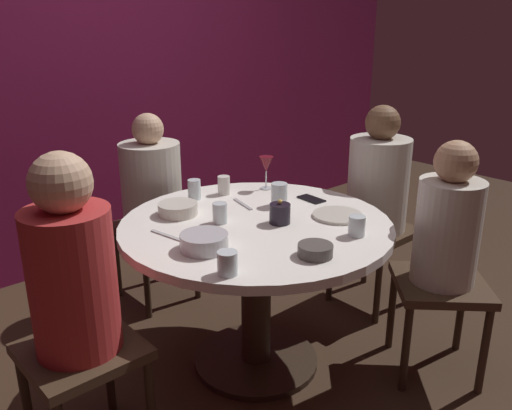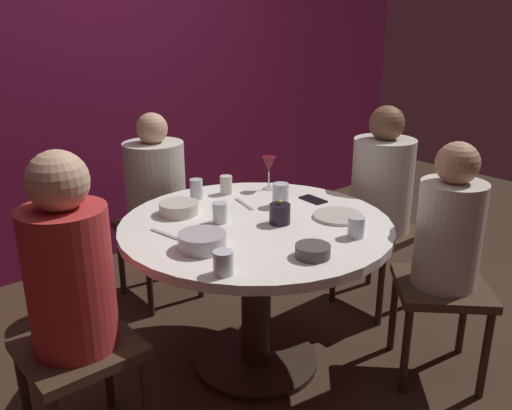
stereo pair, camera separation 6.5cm
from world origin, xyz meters
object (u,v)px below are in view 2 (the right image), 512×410
Objects in this scene: bowl_serving_large at (202,241)px; cup_center_front at (220,213)px; seated_diner_back at (156,186)px; seated_diner_left at (70,278)px; dinner_plate at (338,216)px; cup_by_left_diner at (281,195)px; bowl_salad_center at (179,208)px; seated_diner_right at (382,187)px; wine_glass at (269,166)px; candle_holder at (280,214)px; cup_by_right_diner at (226,185)px; cell_phone at (313,200)px; cup_far_edge at (356,227)px; seated_diner_front_right at (448,237)px; cup_beside_wine at (196,189)px; bowl_small_white at (313,251)px; dining_table at (256,257)px; cup_near_candle at (223,263)px.

bowl_serving_large is 0.30m from cup_center_front.
seated_diner_back reaches higher than bowl_serving_large.
seated_diner_left reaches higher than dinner_plate.
cup_by_left_diner is at bearing 16.31° from seated_diner_back.
seated_diner_left is at bearing -154.35° from bowl_salad_center.
seated_diner_right is at bearing -5.52° from cup_center_front.
seated_diner_back reaches higher than wine_glass.
candle_holder is 1.16× the size of cup_by_right_diner.
cup_far_edge is at bearing 68.02° from cell_phone.
seated_diner_front_right reaches higher than cup_by_right_diner.
seated_diner_right reaches higher than candle_holder.
cup_by_left_diner is at bearing -74.63° from cup_by_right_diner.
cup_far_edge is (-0.21, -0.44, 0.04)m from cell_phone.
cup_beside_wine is (0.11, 0.34, 0.00)m from cup_center_front.
seated_diner_front_right reaches higher than bowl_small_white.
dining_table is at bearing -138.02° from wine_glass.
cup_by_left_diner is (0.65, 0.41, 0.01)m from cup_near_candle.
seated_diner_left reaches higher than dining_table.
seated_diner_left is 10.75× the size of cup_by_left_diner.
cup_by_left_diner is (-0.67, 0.09, 0.07)m from seated_diner_right.
dining_table is at bearing -158.48° from cup_by_left_diner.
cup_near_candle is (-0.83, -0.36, 0.04)m from cell_phone.
cup_beside_wine is at bearing 99.31° from candle_holder.
cell_phone is 0.67m from bowl_small_white.
seated_diner_left is 0.89m from bowl_small_white.
seated_diner_right reaches higher than bowl_serving_large.
seated_diner_back is at bearing 46.07° from seated_diner_left.
seated_diner_right is 1.37m from cup_near_candle.
seated_diner_right reaches higher than cup_far_edge.
dining_table is at bearing 9.10° from cell_phone.
cup_by_left_diner is 1.21× the size of cup_center_front.
bowl_salad_center reaches higher than dinner_plate.
cell_phone is at bearing 70.03° from dinner_plate.
bowl_serving_large is at bearing 73.68° from cup_near_candle.
bowl_serving_large is 0.64m from cup_far_edge.
seated_diner_back is at bearing 80.96° from cup_center_front.
cup_by_left_diner is 1.11× the size of cup_beside_wine.
bowl_serving_large is at bearing -178.72° from candle_holder.
bowl_salad_center is at bearing -144.91° from cup_beside_wine.
seated_diner_front_right is 11.09× the size of cup_beside_wine.
candle_holder is 0.27m from cup_center_front.
dining_table is 0.34m from cup_by_left_diner.
cup_by_left_diner is at bearing 17.23° from bowl_serving_large.
cup_by_right_diner is at bearing 49.03° from cup_center_front.
cup_center_front is at bearing 1.03° from seated_diner_front_right.
dining_table is 1.02× the size of seated_diner_left.
seated_diner_back reaches higher than bowl_small_white.
candle_holder is 0.35m from cup_far_edge.
bowl_serving_large reaches higher than bowl_small_white.
wine_glass is at bearing -31.59° from seated_diner_right.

